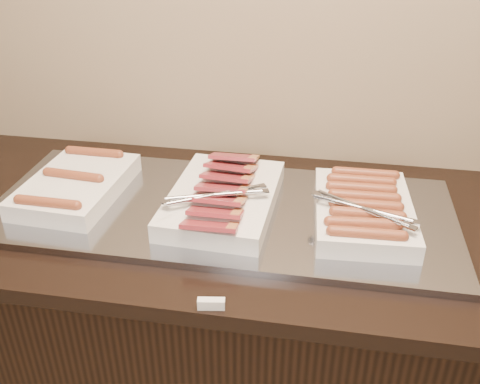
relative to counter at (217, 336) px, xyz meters
name	(u,v)px	position (x,y,z in m)	size (l,w,h in m)	color
counter	(217,336)	(0.00, 0.00, 0.00)	(2.06, 0.76, 0.90)	black
warming_tray	(222,210)	(0.02, 0.00, 0.46)	(1.20, 0.50, 0.02)	gray
dish_left	(76,185)	(-0.38, 0.00, 0.50)	(0.25, 0.36, 0.07)	white
dish_center	(223,197)	(0.03, 0.00, 0.50)	(0.28, 0.41, 0.09)	white
dish_right	(363,209)	(0.38, 0.00, 0.50)	(0.27, 0.37, 0.08)	white
label_holder	(211,304)	(0.08, -0.36, 0.46)	(0.06, 0.02, 0.02)	white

